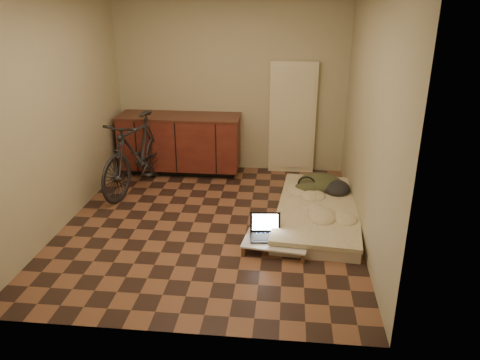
# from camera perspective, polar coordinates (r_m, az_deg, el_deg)

# --- Properties ---
(room_shell) EXTENTS (3.50, 4.00, 2.60)m
(room_shell) POSITION_cam_1_polar(r_m,az_deg,el_deg) (5.29, -3.81, 7.41)
(room_shell) COLOR brown
(room_shell) RESTS_ON ground
(cabinets) EXTENTS (1.84, 0.62, 0.91)m
(cabinets) POSITION_cam_1_polar(r_m,az_deg,el_deg) (7.26, -7.29, 4.45)
(cabinets) COLOR black
(cabinets) RESTS_ON ground
(appliance_panel) EXTENTS (0.70, 0.10, 1.70)m
(appliance_panel) POSITION_cam_1_polar(r_m,az_deg,el_deg) (7.20, 6.41, 7.51)
(appliance_panel) COLOR beige
(appliance_panel) RESTS_ON ground
(bicycle) EXTENTS (0.95, 1.88, 1.17)m
(bicycle) POSITION_cam_1_polar(r_m,az_deg,el_deg) (6.70, -12.42, 3.69)
(bicycle) COLOR black
(bicycle) RESTS_ON ground
(futon) EXTENTS (1.16, 2.12, 0.18)m
(futon) POSITION_cam_1_polar(r_m,az_deg,el_deg) (5.90, 9.51, -3.80)
(futon) COLOR #BDAD97
(futon) RESTS_ON ground
(clothing_pile) EXTENTS (0.68, 0.58, 0.25)m
(clothing_pile) POSITION_cam_1_polar(r_m,az_deg,el_deg) (6.35, 10.23, 0.12)
(clothing_pile) COLOR #353921
(clothing_pile) RESTS_ON futon
(headphones) EXTENTS (0.28, 0.26, 0.18)m
(headphones) POSITION_cam_1_polar(r_m,az_deg,el_deg) (6.23, 8.13, -0.55)
(headphones) COLOR black
(headphones) RESTS_ON futon
(lap_desk) EXTENTS (0.75, 0.54, 0.12)m
(lap_desk) POSITION_cam_1_polar(r_m,az_deg,el_deg) (5.14, 4.39, -7.48)
(lap_desk) COLOR brown
(lap_desk) RESTS_ON ground
(laptop) EXTENTS (0.36, 0.33, 0.23)m
(laptop) POSITION_cam_1_polar(r_m,az_deg,el_deg) (5.18, 3.13, -6.35)
(laptop) COLOR black
(laptop) RESTS_ON lap_desk
(mouse) EXTENTS (0.09, 0.11, 0.03)m
(mouse) POSITION_cam_1_polar(r_m,az_deg,el_deg) (5.03, 6.95, -7.83)
(mouse) COLOR white
(mouse) RESTS_ON lap_desk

